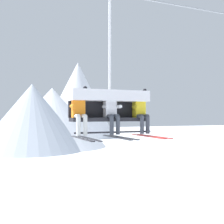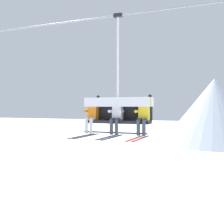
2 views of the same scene
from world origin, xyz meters
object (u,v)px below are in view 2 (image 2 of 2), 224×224
chairlift_chair (119,105)px  skier_white (116,115)px  skier_orange (92,115)px  skier_yellow (143,115)px

chairlift_chair → skier_white: bearing=-90.0°
skier_orange → skier_white: skier_orange is taller
skier_orange → skier_yellow: size_ratio=1.00×
chairlift_chair → skier_white: size_ratio=2.29×
chairlift_chair → skier_yellow: chairlift_chair is taller
chairlift_chair → skier_yellow: bearing=-13.4°
skier_orange → chairlift_chair: bearing=13.5°
chairlift_chair → skier_white: chairlift_chair is taller
chairlift_chair → skier_white: 0.40m
chairlift_chair → skier_yellow: (0.90, -0.21, -0.31)m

